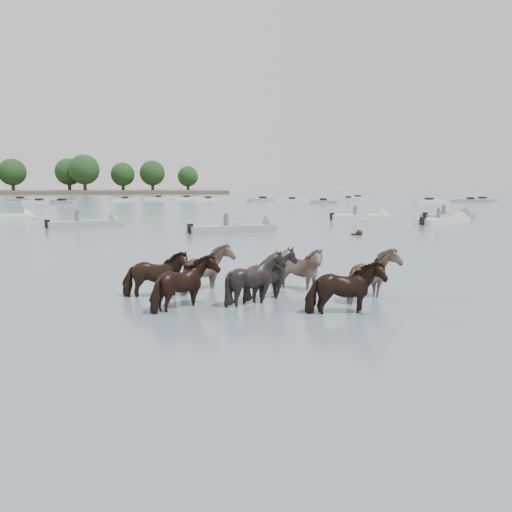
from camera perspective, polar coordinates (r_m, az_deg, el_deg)
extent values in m
plane|color=#4E6070|center=(12.24, 3.58, -7.24)|extent=(400.00, 400.00, 0.00)
imported|color=black|center=(14.79, -11.22, -2.48)|extent=(1.97, 0.98, 1.63)
imported|color=#7F6956|center=(15.41, -5.31, -1.88)|extent=(1.81, 1.97, 1.65)
imported|color=black|center=(14.37, 1.69, -2.48)|extent=(1.77, 1.63, 1.70)
imported|color=gray|center=(15.68, 4.48, -1.78)|extent=(2.05, 1.80, 1.60)
imported|color=black|center=(13.32, -7.78, -3.55)|extent=(1.91, 2.03, 1.63)
imported|color=black|center=(13.81, 0.02, -2.94)|extent=(1.87, 1.75, 1.69)
imported|color=black|center=(12.88, 9.87, -4.04)|extent=(1.94, 0.92, 1.62)
imported|color=tan|center=(14.57, 13.20, -2.59)|extent=(2.01, 2.12, 1.68)
sphere|color=black|center=(32.70, 11.46, 2.53)|extent=(0.44, 0.44, 0.44)
cube|color=black|center=(32.63, 11.04, 2.36)|extent=(0.50, 0.22, 0.18)
cube|color=gray|center=(39.89, -18.73, 3.37)|extent=(5.26, 3.37, 0.55)
cone|color=gray|center=(40.44, -15.24, 3.58)|extent=(1.43, 1.82, 1.60)
cube|color=#99ADB7|center=(39.86, -18.75, 3.87)|extent=(1.16, 1.34, 0.35)
cube|color=black|center=(39.47, -22.32, 3.36)|extent=(0.46, 0.46, 0.60)
cylinder|color=#595966|center=(39.93, -19.33, 4.14)|extent=(0.36, 0.36, 0.70)
sphere|color=#595966|center=(39.90, -19.36, 4.78)|extent=(0.24, 0.24, 0.24)
cube|color=gray|center=(33.77, -2.67, 3.00)|extent=(5.91, 2.83, 0.55)
cone|color=gray|center=(34.75, 1.81, 3.15)|extent=(1.23, 1.76, 1.60)
cube|color=#99ADB7|center=(33.74, -2.67, 3.59)|extent=(1.03, 1.27, 0.35)
cube|color=black|center=(32.99, -7.38, 3.08)|extent=(0.42, 0.42, 0.60)
cylinder|color=#595966|center=(33.69, -3.35, 3.92)|extent=(0.36, 0.36, 0.70)
sphere|color=#595966|center=(33.66, -3.36, 4.68)|extent=(0.24, 0.24, 0.24)
cube|color=silver|center=(45.93, 11.48, 4.22)|extent=(5.02, 2.08, 0.55)
cone|color=silver|center=(46.56, 14.42, 4.18)|extent=(1.06, 1.68, 1.60)
cube|color=#99ADB7|center=(45.90, 11.50, 4.65)|extent=(0.91, 1.19, 0.35)
cube|color=black|center=(45.41, 8.48, 4.44)|extent=(0.38, 0.38, 0.60)
cylinder|color=#595966|center=(45.76, 11.03, 4.91)|extent=(0.36, 0.36, 0.70)
sphere|color=#595966|center=(45.74, 11.05, 5.47)|extent=(0.24, 0.24, 0.24)
cube|color=silver|center=(43.48, 20.16, 3.67)|extent=(5.43, 3.98, 0.55)
cone|color=silver|center=(45.73, 21.99, 3.77)|extent=(1.56, 1.84, 1.60)
cube|color=#99ADB7|center=(43.46, 20.18, 4.13)|extent=(1.24, 1.37, 0.35)
cube|color=black|center=(41.27, 18.14, 3.75)|extent=(0.48, 0.48, 0.60)
cylinder|color=#595966|center=(43.26, 19.72, 4.40)|extent=(0.36, 0.36, 0.70)
sphere|color=#595966|center=(43.24, 19.75, 4.99)|extent=(0.24, 0.24, 0.24)
cube|color=gray|center=(49.31, 20.63, 4.12)|extent=(4.77, 2.18, 0.55)
cone|color=gray|center=(50.68, 22.75, 4.10)|extent=(1.10, 1.70, 1.60)
cube|color=#99ADB7|center=(49.29, 20.65, 4.53)|extent=(0.94, 1.21, 0.35)
cube|color=black|center=(47.99, 18.39, 4.31)|extent=(0.39, 0.39, 0.60)
cylinder|color=#595966|center=(49.09, 20.25, 4.77)|extent=(0.36, 0.36, 0.70)
sphere|color=#595966|center=(49.07, 20.27, 5.29)|extent=(0.24, 0.24, 0.24)
cube|color=silver|center=(50.48, -26.72, 3.85)|extent=(5.30, 2.31, 0.55)
cone|color=silver|center=(50.07, -23.83, 4.00)|extent=(1.12, 1.71, 1.60)
cube|color=#99ADB7|center=(50.46, -26.74, 4.25)|extent=(0.95, 1.22, 0.35)
cube|color=gray|center=(99.39, -24.85, 5.69)|extent=(4.46, 2.52, 0.60)
cube|color=black|center=(99.37, -24.86, 5.91)|extent=(1.22, 1.22, 0.50)
cube|color=silver|center=(86.60, -23.06, 5.54)|extent=(5.11, 2.29, 0.60)
cube|color=black|center=(86.59, -23.08, 5.79)|extent=(1.15, 1.15, 0.50)
cube|color=gray|center=(84.85, -20.88, 5.61)|extent=(4.74, 2.96, 0.60)
cube|color=black|center=(84.84, -20.90, 5.87)|extent=(1.28, 1.28, 0.50)
cube|color=silver|center=(93.31, -14.42, 6.07)|extent=(4.39, 1.81, 0.60)
cube|color=black|center=(93.30, -14.43, 6.31)|extent=(1.07, 1.07, 0.50)
cube|color=silver|center=(99.75, -10.87, 6.30)|extent=(5.51, 2.04, 0.60)
cube|color=black|center=(99.74, -10.88, 6.52)|extent=(1.10, 1.10, 0.50)
cube|color=silver|center=(99.25, -7.77, 6.37)|extent=(5.65, 3.51, 0.60)
cube|color=black|center=(99.24, -7.77, 6.59)|extent=(1.31, 1.31, 0.50)
cube|color=silver|center=(91.97, -5.41, 6.27)|extent=(5.59, 2.75, 0.60)
cube|color=black|center=(91.96, -5.41, 6.50)|extent=(1.21, 1.21, 0.50)
cube|color=gray|center=(91.55, 0.77, 6.29)|extent=(5.81, 3.38, 0.60)
cube|color=black|center=(91.54, 0.77, 6.53)|extent=(1.29, 1.29, 0.50)
cube|color=silver|center=(87.23, 4.04, 6.18)|extent=(6.02, 1.60, 0.60)
cube|color=black|center=(87.22, 4.05, 6.43)|extent=(1.02, 1.02, 0.50)
cube|color=gray|center=(81.07, 7.51, 5.98)|extent=(4.33, 2.01, 0.60)
cube|color=black|center=(81.06, 7.51, 6.25)|extent=(1.12, 1.12, 0.50)
cube|color=silver|center=(94.82, 10.28, 6.23)|extent=(4.43, 2.65, 0.60)
cube|color=black|center=(94.80, 10.29, 6.46)|extent=(1.25, 1.25, 0.50)
cube|color=silver|center=(103.60, 11.28, 6.36)|extent=(4.89, 2.05, 0.60)
cube|color=black|center=(103.59, 11.28, 6.57)|extent=(1.11, 1.11, 0.50)
cube|color=silver|center=(88.10, 18.78, 5.79)|extent=(6.15, 3.07, 0.60)
cube|color=black|center=(88.09, 18.79, 6.03)|extent=(1.23, 1.23, 0.50)
cube|color=gray|center=(93.22, 22.84, 5.69)|extent=(6.07, 2.53, 0.60)
cube|color=black|center=(93.21, 22.86, 5.92)|extent=(1.16, 1.16, 0.50)
cube|color=gray|center=(97.70, 23.99, 5.71)|extent=(5.74, 2.79, 0.60)
cube|color=black|center=(97.69, 24.01, 5.93)|extent=(1.21, 1.21, 0.50)
cylinder|color=#382619|center=(167.21, -25.51, 6.89)|extent=(1.00, 1.00, 3.53)
sphere|color=black|center=(167.24, -25.61, 8.47)|extent=(7.83, 7.83, 7.83)
cylinder|color=#382619|center=(165.39, -20.13, 7.20)|extent=(1.00, 1.00, 3.63)
sphere|color=black|center=(165.41, -20.21, 8.84)|extent=(8.06, 8.06, 8.06)
cylinder|color=#382619|center=(160.18, -18.58, 7.31)|extent=(1.00, 1.00, 3.95)
sphere|color=black|center=(160.22, -18.66, 9.16)|extent=(8.78, 8.78, 8.78)
cylinder|color=#382619|center=(162.94, -14.64, 7.35)|extent=(1.00, 1.00, 3.22)
sphere|color=black|center=(162.95, -14.69, 8.83)|extent=(7.16, 7.16, 7.16)
cylinder|color=#382619|center=(162.38, -11.48, 7.49)|extent=(1.00, 1.00, 3.46)
sphere|color=black|center=(162.40, -11.52, 9.09)|extent=(7.69, 7.69, 7.69)
cylinder|color=#382619|center=(165.73, -7.60, 7.50)|extent=(1.00, 1.00, 2.92)
sphere|color=black|center=(165.73, -7.63, 8.82)|extent=(6.49, 6.49, 6.49)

